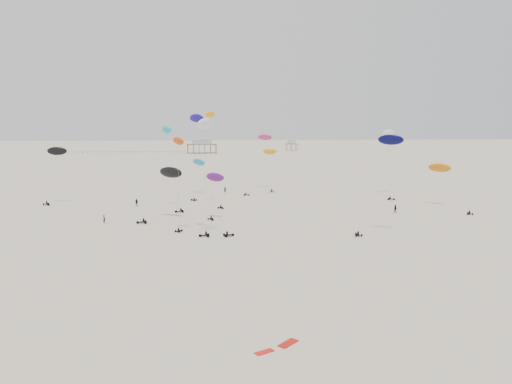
{
  "coord_description": "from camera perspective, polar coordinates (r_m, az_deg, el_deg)",
  "views": [
    {
      "loc": [
        -10.45,
        -7.37,
        19.93
      ],
      "look_at": [
        0.0,
        88.0,
        7.0
      ],
      "focal_mm": 35.0,
      "sensor_mm": 36.0,
      "label": 1
    }
  ],
  "objects": [
    {
      "name": "rig_5",
      "position": [
        94.76,
        14.53,
        4.03
      ],
      "size": [
        10.14,
        6.58,
        18.62
      ],
      "rotation": [
        0.0,
        0.0,
        0.1
      ],
      "color": "black",
      "rests_on": "ground"
    },
    {
      "name": "pavilion_main",
      "position": [
        357.72,
        -6.2,
        5.11
      ],
      "size": [
        21.0,
        13.0,
        9.8
      ],
      "color": "brown",
      "rests_on": "ground"
    },
    {
      "name": "rig_11",
      "position": [
        131.52,
        20.57,
        2.11
      ],
      "size": [
        5.69,
        18.12,
        16.32
      ],
      "rotation": [
        0.0,
        0.0,
        -0.18
      ],
      "color": "black",
      "rests_on": "ground"
    },
    {
      "name": "grounded_kite_b",
      "position": [
        46.24,
        0.95,
        -17.86
      ],
      "size": [
        1.92,
        1.45,
        0.07
      ],
      "primitive_type": "cube",
      "rotation": [
        0.0,
        0.0,
        0.48
      ],
      "color": "red",
      "rests_on": "ground"
    },
    {
      "name": "rig_13",
      "position": [
        142.15,
        -6.85,
        7.59
      ],
      "size": [
        5.32,
        15.65,
        24.21
      ],
      "rotation": [
        0.0,
        0.0,
        0.91
      ],
      "color": "black",
      "rests_on": "ground"
    },
    {
      "name": "rig_3",
      "position": [
        136.71,
        -22.0,
        3.2
      ],
      "size": [
        5.55,
        6.65,
        14.53
      ],
      "rotation": [
        0.0,
        0.0,
        3.85
      ],
      "color": "black",
      "rests_on": "ground"
    },
    {
      "name": "pier_fence",
      "position": [
        361.58,
        -14.48,
        4.4
      ],
      "size": [
        80.2,
        0.2,
        1.5
      ],
      "color": "black",
      "rests_on": "ground"
    },
    {
      "name": "spectator_1",
      "position": [
        118.23,
        15.65,
        -2.32
      ],
      "size": [
        1.08,
        0.64,
        2.2
      ],
      "primitive_type": "imported",
      "rotation": [
        0.0,
        0.0,
        6.29
      ],
      "color": "black",
      "rests_on": "ground"
    },
    {
      "name": "spectator_0",
      "position": [
        106.6,
        -16.94,
        -3.44
      ],
      "size": [
        0.81,
        0.87,
        1.98
      ],
      "primitive_type": "imported",
      "rotation": [
        0.0,
        0.0,
        2.14
      ],
      "color": "black",
      "rests_on": "ground"
    },
    {
      "name": "spectator_2",
      "position": [
        126.52,
        -13.48,
        -1.6
      ],
      "size": [
        1.49,
        1.08,
        2.27
      ],
      "primitive_type": "imported",
      "rotation": [
        0.0,
        0.0,
        5.99
      ],
      "color": "black",
      "rests_on": "ground"
    },
    {
      "name": "rig_2",
      "position": [
        94.17,
        -8.85,
        3.31
      ],
      "size": [
        3.22,
        4.71,
        17.88
      ],
      "rotation": [
        0.0,
        0.0,
        5.58
      ],
      "color": "black",
      "rests_on": "ground"
    },
    {
      "name": "spectator_3",
      "position": [
        148.17,
        -3.56,
        -0.07
      ],
      "size": [
        0.97,
        0.92,
        2.21
      ],
      "primitive_type": "imported",
      "rotation": [
        0.0,
        0.0,
        2.52
      ],
      "color": "black",
      "rests_on": "ground"
    },
    {
      "name": "rig_4",
      "position": [
        142.52,
        0.96,
        3.52
      ],
      "size": [
        9.95,
        3.49,
        13.77
      ],
      "rotation": [
        0.0,
        0.0,
        4.47
      ],
      "color": "black",
      "rests_on": "ground"
    },
    {
      "name": "rig_12",
      "position": [
        155.92,
        1.17,
        5.08
      ],
      "size": [
        5.16,
        13.22,
        18.16
      ],
      "rotation": [
        0.0,
        0.0,
        6.17
      ],
      "color": "black",
      "rests_on": "ground"
    },
    {
      "name": "ground_plane",
      "position": [
        208.59,
        -3.35,
        2.18
      ],
      "size": [
        900.0,
        900.0,
        0.0
      ],
      "primitive_type": "plane",
      "color": "beige"
    },
    {
      "name": "rig_8",
      "position": [
        94.04,
        -5.43,
        0.66
      ],
      "size": [
        7.93,
        11.39,
        15.17
      ],
      "rotation": [
        0.0,
        0.0,
        4.95
      ],
      "color": "black",
      "rests_on": "ground"
    },
    {
      "name": "rig_10",
      "position": [
        147.56,
        14.95,
        5.31
      ],
      "size": [
        7.45,
        15.82,
        20.82
      ],
      "rotation": [
        0.0,
        0.0,
        4.18
      ],
      "color": "black",
      "rests_on": "ground"
    },
    {
      "name": "rig_1",
      "position": [
        106.63,
        -4.77,
        0.98
      ],
      "size": [
        4.8,
        5.87,
        10.04
      ],
      "rotation": [
        0.0,
        0.0,
        3.53
      ],
      "color": "black",
      "rests_on": "ground"
    },
    {
      "name": "rig_0",
      "position": [
        126.42,
        -4.96,
        6.38
      ],
      "size": [
        4.91,
        14.25,
        24.35
      ],
      "rotation": [
        0.0,
        0.0,
        3.7
      ],
      "color": "black",
      "rests_on": "ground"
    },
    {
      "name": "rig_9",
      "position": [
        108.2,
        -10.16,
        1.45
      ],
      "size": [
        9.73,
        10.16,
        12.37
      ],
      "rotation": [
        0.0,
        0.0,
        1.71
      ],
      "color": "black",
      "rests_on": "ground"
    },
    {
      "name": "pavilion_small",
      "position": [
        394.07,
        4.07,
        5.27
      ],
      "size": [
        9.0,
        7.0,
        8.0
      ],
      "color": "brown",
      "rests_on": "ground"
    },
    {
      "name": "grounded_kite_a",
      "position": [
        47.93,
        3.69,
        -16.91
      ],
      "size": [
        2.2,
        2.18,
        0.08
      ],
      "primitive_type": "cube",
      "rotation": [
        0.0,
        0.0,
        0.78
      ],
      "color": "#B7140B",
      "rests_on": "ground"
    },
    {
      "name": "rig_6",
      "position": [
        121.16,
        -9.76,
        4.55
      ],
      "size": [
        6.13,
        12.55,
        20.43
      ],
      "rotation": [
        0.0,
        0.0,
        1.7
      ],
      "color": "black",
      "rests_on": "ground"
    },
    {
      "name": "rig_7",
      "position": [
        90.38,
        -5.86,
        5.16
      ],
      "size": [
        4.04,
        6.12,
        21.34
      ],
      "rotation": [
        0.0,
        0.0,
        1.53
      ],
      "color": "black",
      "rests_on": "ground"
    }
  ]
}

